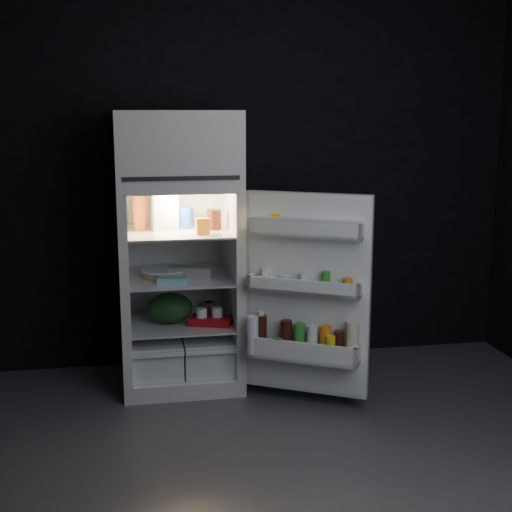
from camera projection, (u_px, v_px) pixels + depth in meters
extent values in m
cube|color=#4B4B50|center=(283.00, 470.00, 3.59)|extent=(4.00, 3.40, 0.00)
cube|color=black|center=(232.00, 173.00, 4.96)|extent=(4.00, 0.00, 2.70)
cube|color=black|center=(443.00, 296.00, 1.68)|extent=(4.00, 0.00, 2.70)
cube|color=silver|center=(182.00, 374.00, 4.76)|extent=(0.76, 0.70, 0.10)
cube|color=silver|center=(124.00, 282.00, 4.57)|extent=(0.05, 0.70, 1.20)
cube|color=silver|center=(234.00, 277.00, 4.69)|extent=(0.05, 0.70, 1.20)
cube|color=white|center=(176.00, 269.00, 4.94)|extent=(0.66, 0.05, 1.20)
cube|color=silver|center=(178.00, 183.00, 4.50)|extent=(0.76, 0.70, 0.06)
cube|color=silver|center=(177.00, 144.00, 4.45)|extent=(0.76, 0.70, 0.42)
cube|color=black|center=(182.00, 178.00, 4.15)|extent=(0.68, 0.01, 0.02)
cube|color=white|center=(129.00, 283.00, 4.55)|extent=(0.01, 0.65, 1.20)
cube|color=white|center=(230.00, 278.00, 4.66)|extent=(0.01, 0.65, 1.20)
cube|color=white|center=(178.00, 188.00, 4.49)|extent=(0.66, 0.65, 0.01)
cube|color=white|center=(182.00, 368.00, 4.73)|extent=(0.66, 0.65, 0.01)
cube|color=white|center=(179.00, 232.00, 4.54)|extent=(0.65, 0.63, 0.01)
cube|color=white|center=(180.00, 277.00, 4.60)|extent=(0.65, 0.63, 0.01)
cube|color=white|center=(181.00, 322.00, 4.66)|extent=(0.65, 0.63, 0.01)
cube|color=white|center=(156.00, 351.00, 4.69)|extent=(0.32, 0.59, 0.22)
cube|color=white|center=(206.00, 349.00, 4.75)|extent=(0.32, 0.59, 0.22)
cube|color=white|center=(158.00, 355.00, 4.36)|extent=(0.32, 0.02, 0.03)
cube|color=white|center=(212.00, 352.00, 4.42)|extent=(0.32, 0.02, 0.03)
cube|color=#FFE5B2|center=(179.00, 193.00, 4.44)|extent=(0.14, 0.14, 0.02)
cube|color=silver|center=(307.00, 294.00, 4.26)|extent=(0.68, 0.42, 1.22)
cube|color=white|center=(306.00, 295.00, 4.23)|extent=(0.63, 0.36, 1.18)
cube|color=white|center=(305.00, 235.00, 4.12)|extent=(0.64, 0.42, 0.02)
cube|color=white|center=(303.00, 230.00, 4.08)|extent=(0.60, 0.35, 0.10)
cube|color=white|center=(362.00, 232.00, 4.00)|extent=(0.06, 0.09, 0.10)
cube|color=white|center=(251.00, 226.00, 4.22)|extent=(0.06, 0.09, 0.10)
cube|color=white|center=(304.00, 292.00, 4.18)|extent=(0.64, 0.42, 0.02)
cube|color=white|center=(302.00, 287.00, 4.14)|extent=(0.60, 0.35, 0.09)
cube|color=white|center=(360.00, 291.00, 4.07)|extent=(0.07, 0.10, 0.09)
cube|color=white|center=(251.00, 282.00, 4.28)|extent=(0.07, 0.10, 0.09)
cube|color=white|center=(302.00, 358.00, 4.25)|extent=(0.66, 0.46, 0.02)
cube|color=white|center=(299.00, 353.00, 4.18)|extent=(0.60, 0.35, 0.13)
cube|color=white|center=(357.00, 356.00, 4.13)|extent=(0.09, 0.13, 0.13)
cube|color=white|center=(250.00, 344.00, 4.34)|extent=(0.09, 0.13, 0.13)
cube|color=white|center=(305.00, 220.00, 4.10)|extent=(0.62, 0.41, 0.02)
cylinder|color=silver|center=(312.00, 227.00, 4.10)|extent=(0.08, 0.08, 0.08)
cylinder|color=yellow|center=(275.00, 223.00, 4.17)|extent=(0.08, 0.08, 0.11)
cylinder|color=orange|center=(348.00, 286.00, 4.09)|extent=(0.08, 0.08, 0.09)
cylinder|color=#338C33|center=(326.00, 282.00, 4.13)|extent=(0.07, 0.07, 0.12)
cylinder|color=silver|center=(304.00, 282.00, 4.17)|extent=(0.08, 0.08, 0.10)
cylinder|color=#85BFCE|center=(284.00, 282.00, 4.21)|extent=(0.08, 0.08, 0.08)
cylinder|color=silver|center=(265.00, 277.00, 4.25)|extent=(0.08, 0.08, 0.11)
cylinder|color=beige|center=(352.00, 342.00, 4.12)|extent=(0.10, 0.10, 0.25)
cylinder|color=black|center=(339.00, 346.00, 4.15)|extent=(0.08, 0.08, 0.18)
cylinder|color=orange|center=(325.00, 343.00, 4.18)|extent=(0.09, 0.09, 0.20)
cylinder|color=silver|center=(312.00, 342.00, 4.20)|extent=(0.09, 0.09, 0.20)
cylinder|color=#338C33|center=(299.00, 340.00, 4.23)|extent=(0.09, 0.09, 0.20)
cylinder|color=black|center=(286.00, 338.00, 4.25)|extent=(0.09, 0.09, 0.21)
cylinder|color=black|center=(261.00, 334.00, 4.31)|extent=(0.10, 0.10, 0.23)
cylinder|color=yellow|center=(330.00, 349.00, 4.13)|extent=(0.08, 0.08, 0.16)
cylinder|color=#338C33|center=(278.00, 347.00, 4.24)|extent=(0.08, 0.08, 0.11)
cylinder|color=white|center=(253.00, 335.00, 4.28)|extent=(0.10, 0.10, 0.23)
cylinder|color=white|center=(261.00, 313.00, 4.28)|extent=(0.05, 0.05, 0.02)
cube|color=white|center=(164.00, 211.00, 4.57)|extent=(0.18, 0.18, 0.24)
cylinder|color=#1C4A9A|center=(186.00, 217.00, 4.63)|extent=(0.12, 0.12, 0.14)
cylinder|color=black|center=(214.00, 219.00, 4.57)|extent=(0.12, 0.12, 0.13)
cylinder|color=#C5521F|center=(140.00, 213.00, 4.55)|extent=(0.10, 0.10, 0.22)
cube|color=orange|center=(203.00, 226.00, 4.40)|extent=(0.08, 0.06, 0.10)
cube|color=gray|center=(190.00, 272.00, 4.57)|extent=(0.30, 0.18, 0.07)
cylinder|color=tan|center=(164.00, 273.00, 4.61)|extent=(0.40, 0.40, 0.04)
cube|color=#85BFCE|center=(173.00, 281.00, 4.40)|extent=(0.20, 0.13, 0.04)
cube|color=beige|center=(204.00, 267.00, 4.76)|extent=(0.14, 0.13, 0.05)
ellipsoid|color=#193815|center=(170.00, 308.00, 4.61)|extent=(0.33, 0.29, 0.20)
cube|color=#A40E16|center=(211.00, 321.00, 4.58)|extent=(0.30, 0.23, 0.05)
cylinder|color=#A40E16|center=(210.00, 308.00, 4.80)|extent=(0.09, 0.09, 0.09)
cylinder|color=silver|center=(209.00, 309.00, 4.79)|extent=(0.07, 0.07, 0.09)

